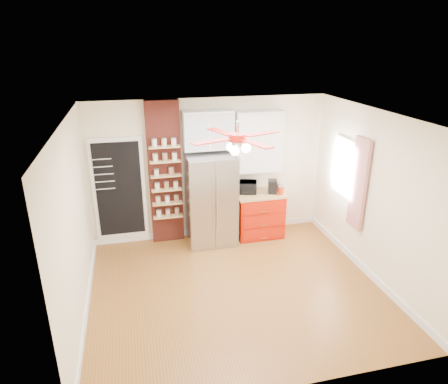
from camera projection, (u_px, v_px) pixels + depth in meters
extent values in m
plane|color=brown|center=(236.00, 288.00, 6.30)|extent=(4.50, 4.50, 0.00)
plane|color=white|center=(238.00, 118.00, 5.33)|extent=(4.50, 4.50, 0.00)
cube|color=#F5ECC5|center=(209.00, 169.00, 7.63)|extent=(4.50, 0.02, 2.70)
cube|color=#F5ECC5|center=(289.00, 288.00, 4.00)|extent=(4.50, 0.02, 2.70)
cube|color=#F5ECC5|center=(74.00, 226.00, 5.33)|extent=(0.02, 4.00, 2.70)
cube|color=#F5ECC5|center=(374.00, 197.00, 6.30)|extent=(0.02, 4.00, 2.70)
cube|color=white|center=(119.00, 189.00, 7.32)|extent=(0.95, 0.04, 1.95)
cube|color=black|center=(119.00, 190.00, 7.30)|extent=(0.82, 0.02, 1.78)
cube|color=maroon|center=(165.00, 174.00, 7.37)|extent=(0.60, 0.16, 2.70)
cube|color=#A6A5AA|center=(211.00, 199.00, 7.46)|extent=(0.90, 0.70, 1.75)
cube|color=white|center=(208.00, 130.00, 7.17)|extent=(0.90, 0.35, 0.70)
cube|color=#AE1605|center=(259.00, 215.00, 7.87)|extent=(0.90, 0.60, 0.86)
cube|color=tan|center=(260.00, 194.00, 7.71)|extent=(0.94, 0.64, 0.04)
cube|color=white|center=(258.00, 141.00, 7.50)|extent=(0.90, 0.30, 1.15)
cube|color=white|center=(345.00, 168.00, 7.04)|extent=(0.04, 0.75, 1.05)
cube|color=red|center=(359.00, 184.00, 6.57)|extent=(0.06, 0.40, 1.55)
cylinder|color=silver|center=(238.00, 129.00, 5.38)|extent=(0.05, 0.05, 0.20)
cylinder|color=#951009|center=(237.00, 137.00, 5.43)|extent=(0.24, 0.24, 0.10)
sphere|color=white|center=(237.00, 149.00, 5.48)|extent=(0.13, 0.13, 0.13)
imported|color=black|center=(246.00, 187.00, 7.68)|extent=(0.48, 0.39, 0.23)
cube|color=black|center=(272.00, 186.00, 7.66)|extent=(0.22, 0.24, 0.26)
cylinder|color=#B42C0A|center=(281.00, 191.00, 7.60)|extent=(0.11, 0.11, 0.15)
cylinder|color=#AE0921|center=(278.00, 188.00, 7.76)|extent=(0.14, 0.14, 0.15)
cylinder|color=beige|center=(156.00, 173.00, 7.17)|extent=(0.10, 0.10, 0.12)
cylinder|color=#96634C|center=(171.00, 171.00, 7.24)|extent=(0.12, 0.12, 0.13)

